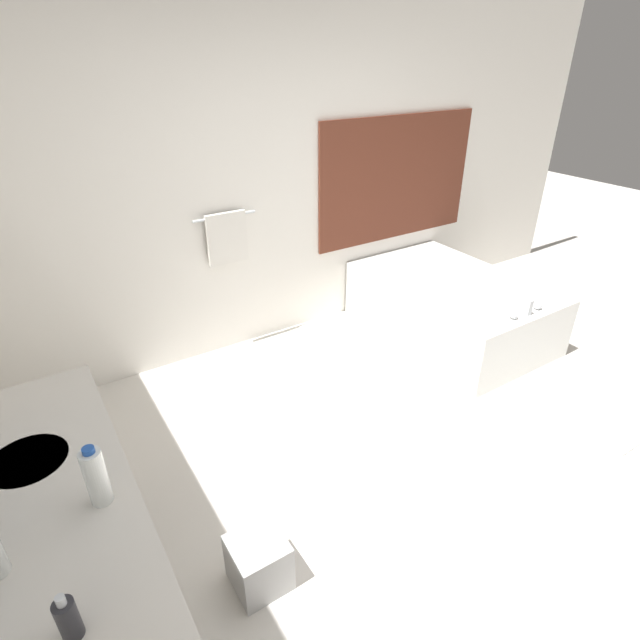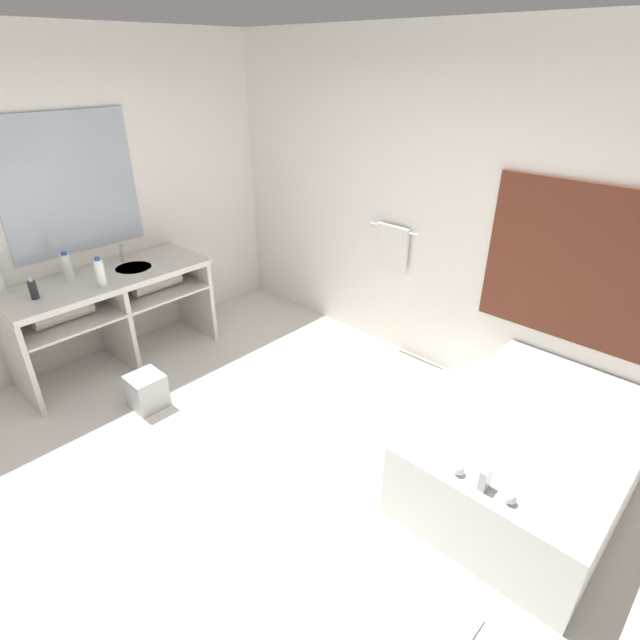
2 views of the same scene
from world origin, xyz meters
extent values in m
plane|color=silver|center=(0.00, 0.00, 0.00)|extent=(16.00, 16.00, 0.00)
cube|color=white|center=(0.00, 2.23, 1.35)|extent=(7.40, 0.06, 2.70)
cube|color=brown|center=(1.41, 2.19, 1.21)|extent=(1.70, 0.02, 1.10)
cylinder|color=silver|center=(-0.30, 2.16, 1.15)|extent=(0.50, 0.02, 0.02)
cube|color=silver|center=(-0.30, 2.15, 0.98)|extent=(0.32, 0.04, 0.40)
cube|color=white|center=(-2.23, 0.00, 1.35)|extent=(0.06, 7.40, 2.70)
cube|color=#A3B2C1|center=(-2.19, 0.29, 1.54)|extent=(0.02, 1.10, 1.10)
cube|color=silver|center=(-1.86, 0.29, 0.82)|extent=(0.66, 1.65, 0.05)
cube|color=silver|center=(-1.86, 0.29, 0.58)|extent=(0.63, 1.57, 0.02)
cylinder|color=white|center=(-1.86, 0.54, 0.79)|extent=(0.30, 0.30, 0.11)
cube|color=silver|center=(-1.86, -0.51, 0.40)|extent=(0.61, 0.04, 0.79)
cube|color=silver|center=(-1.86, 0.29, 0.40)|extent=(0.61, 0.04, 0.79)
cube|color=silver|center=(-1.86, 1.10, 0.40)|extent=(0.61, 0.04, 0.79)
cylinder|color=silver|center=(-1.81, -0.12, 0.65)|extent=(0.13, 0.45, 0.13)
cylinder|color=silver|center=(-1.81, 0.71, 0.65)|extent=(0.13, 0.45, 0.13)
cylinder|color=silver|center=(-2.04, 0.54, 0.85)|extent=(0.04, 0.04, 0.02)
cylinder|color=silver|center=(-2.04, 0.54, 0.94)|extent=(0.02, 0.02, 0.16)
cube|color=silver|center=(-2.00, 0.54, 1.01)|extent=(0.07, 0.01, 0.01)
cube|color=white|center=(1.41, 1.36, 0.26)|extent=(1.09, 1.65, 0.51)
ellipsoid|color=white|center=(1.41, 1.36, 0.36)|extent=(0.79, 1.19, 0.30)
cube|color=silver|center=(1.41, 0.64, 0.57)|extent=(0.04, 0.07, 0.12)
sphere|color=silver|center=(1.27, 0.64, 0.54)|extent=(0.06, 0.06, 0.06)
sphere|color=silver|center=(1.55, 0.64, 0.54)|extent=(0.06, 0.06, 0.06)
cylinder|color=silver|center=(-1.65, 0.17, 0.96)|extent=(0.08, 0.08, 0.23)
cylinder|color=#1E4CA8|center=(-1.65, 0.17, 1.08)|extent=(0.04, 0.04, 0.02)
cylinder|color=silver|center=(-1.99, 0.06, 0.95)|extent=(0.08, 0.08, 0.22)
cylinder|color=#1E4CA8|center=(-1.99, 0.06, 1.07)|extent=(0.04, 0.04, 0.02)
cylinder|color=#28282D|center=(-1.82, -0.27, 0.91)|extent=(0.06, 0.06, 0.14)
cylinder|color=silver|center=(-1.82, -0.27, 1.00)|extent=(0.03, 0.03, 0.03)
cube|color=#B2B2B2|center=(-1.10, 0.11, 0.14)|extent=(0.25, 0.25, 0.28)
camera|label=1|loc=(-1.67, -1.31, 2.28)|focal=28.00mm
camera|label=2|loc=(2.07, -1.28, 2.46)|focal=28.00mm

